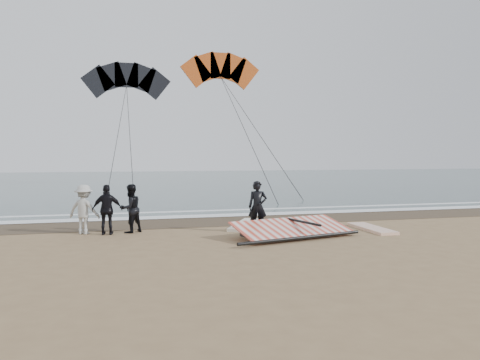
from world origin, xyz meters
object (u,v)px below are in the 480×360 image
object	(u,v)px
board_white	(372,228)
sail_rig	(288,230)
man_main	(258,207)
board_cream	(246,225)

from	to	relation	value
board_white	sail_rig	size ratio (longest dim) A/B	0.56
board_white	man_main	bearing A→B (deg)	173.99
man_main	board_white	distance (m)	3.88
man_main	sail_rig	world-z (taller)	man_main
board_white	sail_rig	distance (m)	3.12
man_main	sail_rig	xyz separation A→B (m)	(0.69, -0.95, -0.62)
board_white	sail_rig	bearing A→B (deg)	-170.18
board_cream	sail_rig	xyz separation A→B (m)	(0.70, -2.23, 0.14)
man_main	board_white	xyz separation A→B (m)	(3.77, -0.49, -0.77)
board_white	board_cream	world-z (taller)	board_cream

